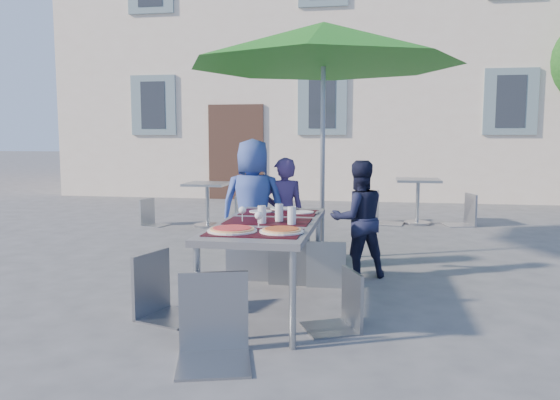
% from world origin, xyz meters
% --- Properties ---
extents(ground, '(90.00, 90.00, 0.00)m').
position_xyz_m(ground, '(0.00, 0.00, 0.00)').
color(ground, '#4D4D50').
rests_on(ground, ground).
extents(building, '(13.60, 8.20, 11.10)m').
position_xyz_m(building, '(-0.00, 11.50, 4.85)').
color(building, beige).
rests_on(building, ground).
extents(dining_table, '(0.80, 1.85, 0.76)m').
position_xyz_m(dining_table, '(0.30, -0.44, 0.70)').
color(dining_table, '#404044').
rests_on(dining_table, ground).
extents(pizza_near_left, '(0.37, 0.37, 0.03)m').
position_xyz_m(pizza_near_left, '(0.13, -0.98, 0.77)').
color(pizza_near_left, white).
rests_on(pizza_near_left, dining_table).
extents(pizza_near_right, '(0.33, 0.33, 0.03)m').
position_xyz_m(pizza_near_right, '(0.50, -0.95, 0.77)').
color(pizza_near_right, white).
rests_on(pizza_near_right, dining_table).
extents(glassware, '(0.50, 0.42, 0.15)m').
position_xyz_m(glassware, '(0.36, -0.54, 0.83)').
color(glassware, silver).
rests_on(glassware, dining_table).
extents(place_settings, '(0.65, 0.45, 0.01)m').
position_xyz_m(place_settings, '(0.31, 0.19, 0.76)').
color(place_settings, white).
rests_on(place_settings, dining_table).
extents(child_0, '(0.73, 0.50, 1.44)m').
position_xyz_m(child_0, '(-0.11, 0.82, 0.72)').
color(child_0, '#384E9B').
rests_on(child_0, ground).
extents(child_1, '(0.52, 0.42, 1.24)m').
position_xyz_m(child_1, '(0.21, 0.94, 0.62)').
color(child_1, '#4B356C').
rests_on(child_1, ground).
extents(child_2, '(0.68, 0.54, 1.22)m').
position_xyz_m(child_2, '(1.02, 0.77, 0.61)').
color(child_2, '#171A34').
rests_on(child_2, ground).
extents(chair_0, '(0.47, 0.47, 0.99)m').
position_xyz_m(chair_0, '(-0.08, 0.50, 0.58)').
color(chair_0, gray).
rests_on(chair_0, ground).
extents(chair_1, '(0.41, 0.42, 0.93)m').
position_xyz_m(chair_1, '(0.36, 0.40, 0.54)').
color(chair_1, gray).
rests_on(chair_1, ground).
extents(chair_2, '(0.40, 0.41, 0.87)m').
position_xyz_m(chair_2, '(0.73, 0.37, 0.50)').
color(chair_2, '#929A9D').
rests_on(chair_2, ground).
extents(chair_3, '(0.56, 0.55, 0.99)m').
position_xyz_m(chair_3, '(-0.52, -0.79, 0.58)').
color(chair_3, gray).
rests_on(chair_3, ground).
extents(chair_4, '(0.50, 0.50, 0.85)m').
position_xyz_m(chair_4, '(0.94, -0.84, 0.49)').
color(chair_4, gray).
rests_on(chair_4, ground).
extents(chair_5, '(0.58, 0.58, 1.06)m').
position_xyz_m(chair_5, '(0.15, -1.54, 0.63)').
color(chair_5, gray).
rests_on(chair_5, ground).
extents(patio_umbrella, '(3.19, 3.19, 2.77)m').
position_xyz_m(patio_umbrella, '(0.57, 1.53, 2.50)').
color(patio_umbrella, '#96999D').
rests_on(patio_umbrella, ground).
extents(cafe_table_0, '(0.67, 0.67, 0.72)m').
position_xyz_m(cafe_table_0, '(-1.49, 3.58, 0.48)').
color(cafe_table_0, '#96999D').
rests_on(cafe_table_0, ground).
extents(bg_chair_l_0, '(0.46, 0.45, 0.84)m').
position_xyz_m(bg_chair_l_0, '(-2.44, 3.55, 0.49)').
color(bg_chair_l_0, '#92989D').
rests_on(bg_chair_l_0, ground).
extents(bg_chair_r_0, '(0.50, 0.50, 0.97)m').
position_xyz_m(bg_chair_r_0, '(-1.13, 3.66, 0.57)').
color(bg_chair_r_0, '#939B9F').
rests_on(bg_chair_r_0, ground).
extents(cafe_table_1, '(0.71, 0.71, 0.76)m').
position_xyz_m(cafe_table_1, '(1.90, 4.42, 0.53)').
color(cafe_table_1, '#96999D').
rests_on(cafe_table_1, ground).
extents(bg_chair_l_1, '(0.53, 0.53, 1.05)m').
position_xyz_m(bg_chair_l_1, '(1.33, 4.36, 0.62)').
color(bg_chair_l_1, gray).
rests_on(bg_chair_l_1, ground).
extents(bg_chair_r_1, '(0.54, 0.54, 1.00)m').
position_xyz_m(bg_chair_r_1, '(2.66, 4.41, 0.59)').
color(bg_chair_r_1, '#93979F').
rests_on(bg_chair_r_1, ground).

